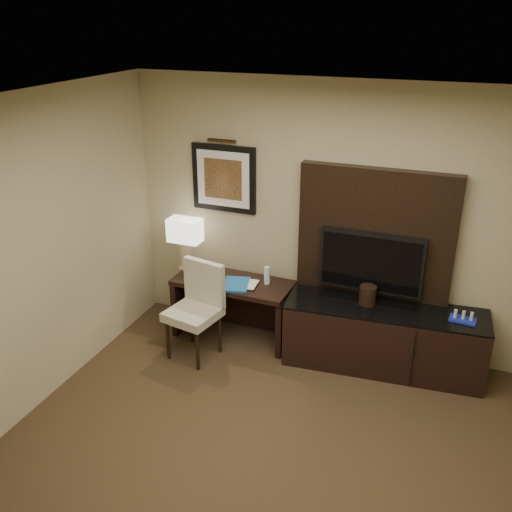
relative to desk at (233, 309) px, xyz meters
The scene contains 16 objects.
ceiling 3.38m from the desk, 63.40° to the right, with size 4.50×5.00×0.01m, color silver.
wall_back 1.52m from the desk, 18.01° to the left, with size 4.50×0.01×2.70m, color tan.
desk is the anchor object (origin of this frame).
credenza 1.59m from the desk, ahead, with size 1.89×0.53×0.65m, color black.
tv_wall_panel 1.69m from the desk, 11.89° to the left, with size 1.50×0.12×1.30m, color black.
tv 1.55m from the desk, ahead, with size 1.00×0.08×0.60m, color black.
artwork 1.38m from the desk, 124.23° to the left, with size 0.70×0.04×0.70m, color black.
picture_light 1.76m from the desk, 127.58° to the left, with size 0.04×0.04×0.30m, color #3B2813.
desk_chair 0.56m from the desk, 114.74° to the right, with size 0.47×0.54×0.97m, color beige, non-canonical shape.
table_lamp 0.84m from the desk, behind, with size 0.32×0.18×0.52m, color tan, non-canonical shape.
desk_phone 0.43m from the desk, behind, with size 0.20×0.18×0.10m, color black, non-canonical shape.
blue_folder 0.36m from the desk, 48.80° to the right, with size 0.25×0.34×0.02m, color #175596.
book 0.46m from the desk, 25.08° to the right, with size 0.17×0.02×0.23m, color #A1907F.
water_bottle 0.56m from the desk, 11.01° to the left, with size 0.06×0.06×0.19m, color silver.
ice_bucket 1.45m from the desk, ahead, with size 0.16×0.16×0.18m, color black.
minibar_tray 2.30m from the desk, ahead, with size 0.23×0.14×0.08m, color #1A29AA, non-canonical shape.
Camera 1 is at (1.08, -2.73, 3.28)m, focal length 40.00 mm.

